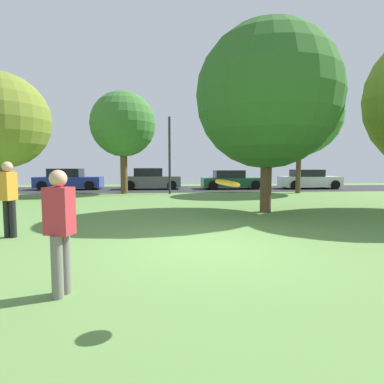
# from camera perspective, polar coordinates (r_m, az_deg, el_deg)

# --- Properties ---
(ground_plane) EXTENTS (44.00, 44.00, 0.00)m
(ground_plane) POSITION_cam_1_polar(r_m,az_deg,el_deg) (6.35, 2.95, -10.07)
(ground_plane) COLOR #5B8442
(road_strip) EXTENTS (44.00, 6.40, 0.01)m
(road_strip) POSITION_cam_1_polar(r_m,az_deg,el_deg) (22.15, -3.01, 0.56)
(road_strip) COLOR #28282B
(road_strip) RESTS_ON ground_plane
(maple_tree_far) EXTENTS (4.50, 4.50, 6.04)m
(maple_tree_far) POSITION_cam_1_polar(r_m,az_deg,el_deg) (17.57, -31.81, 11.10)
(maple_tree_far) COLOR brown
(maple_tree_far) RESTS_ON ground_plane
(oak_tree_center) EXTENTS (4.93, 4.93, 7.19)m
(oak_tree_center) POSITION_cam_1_polar(r_m,az_deg,el_deg) (20.08, 19.31, 13.35)
(oak_tree_center) COLOR brown
(oak_tree_center) RESTS_ON ground_plane
(oak_tree_right) EXTENTS (3.81, 3.81, 6.01)m
(oak_tree_right) POSITION_cam_1_polar(r_m,az_deg,el_deg) (19.04, -12.60, 12.07)
(oak_tree_right) COLOR brown
(oak_tree_right) RESTS_ON ground_plane
(birch_tree_lone) EXTENTS (4.99, 4.99, 6.54)m
(birch_tree_lone) POSITION_cam_1_polar(r_m,az_deg,el_deg) (11.50, 13.77, 16.72)
(birch_tree_lone) COLOR brown
(birch_tree_lone) RESTS_ON ground_plane
(person_thrower) EXTENTS (0.37, 0.31, 1.58)m
(person_thrower) POSITION_cam_1_polar(r_m,az_deg,el_deg) (4.18, -23.21, -6.09)
(person_thrower) COLOR slate
(person_thrower) RESTS_ON ground_plane
(person_bystander) EXTENTS (0.30, 0.37, 1.73)m
(person_bystander) POSITION_cam_1_polar(r_m,az_deg,el_deg) (8.15, -30.73, -0.57)
(person_bystander) COLOR black
(person_bystander) RESTS_ON ground_plane
(frisbee_disc) EXTENTS (0.38, 0.38, 0.09)m
(frisbee_disc) POSITION_cam_1_polar(r_m,az_deg,el_deg) (3.36, 6.59, 1.61)
(frisbee_disc) COLOR orange
(parked_car_blue) EXTENTS (4.44, 2.03, 1.47)m
(parked_car_blue) POSITION_cam_1_polar(r_m,az_deg,el_deg) (23.40, -21.80, 2.08)
(parked_car_blue) COLOR #233893
(parked_car_blue) RESTS_ON ground_plane
(parked_car_grey) EXTENTS (4.07, 1.98, 1.49)m
(parked_car_grey) POSITION_cam_1_polar(r_m,az_deg,el_deg) (22.22, -7.59, 2.28)
(parked_car_grey) COLOR slate
(parked_car_grey) RESTS_ON ground_plane
(parked_car_green) EXTENTS (4.29, 2.06, 1.34)m
(parked_car_green) POSITION_cam_1_polar(r_m,az_deg,el_deg) (22.45, 7.20, 2.15)
(parked_car_green) COLOR #195633
(parked_car_green) RESTS_ON ground_plane
(parked_car_white) EXTENTS (4.22, 1.99, 1.39)m
(parked_car_white) POSITION_cam_1_polar(r_m,az_deg,el_deg) (24.16, 20.77, 2.12)
(parked_car_white) COLOR white
(parked_car_white) RESTS_ON ground_plane
(street_lamp_post) EXTENTS (0.14, 0.14, 4.50)m
(street_lamp_post) POSITION_cam_1_polar(r_m,az_deg,el_deg) (18.29, -4.16, 6.71)
(street_lamp_post) COLOR #2D2D33
(street_lamp_post) RESTS_ON ground_plane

